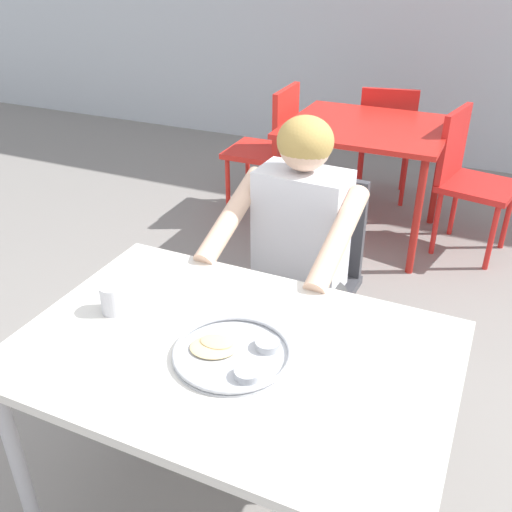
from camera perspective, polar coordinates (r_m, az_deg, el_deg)
table_foreground at (r=1.62m, az=-2.32°, el=-11.19°), size 1.19×0.80×0.73m
thali_tray at (r=1.54m, az=-2.31°, el=-9.68°), size 0.32×0.32×0.03m
drinking_cup at (r=1.74m, az=-14.13°, el=-4.09°), size 0.08×0.08×0.09m
chair_foreground at (r=2.41m, az=5.52°, el=-0.92°), size 0.41×0.40×0.87m
diner_foreground at (r=2.13m, az=3.60°, el=1.00°), size 0.50×0.56×1.16m
table_background_red at (r=3.58m, az=11.02°, el=11.55°), size 0.94×0.85×0.73m
chair_red_left at (r=3.84m, az=1.45°, el=11.26°), size 0.41×0.41×0.89m
chair_red_right at (r=3.61m, az=20.43°, el=7.82°), size 0.48×0.48×0.85m
chair_red_far at (r=4.20m, az=12.89°, el=11.74°), size 0.47×0.46×0.83m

